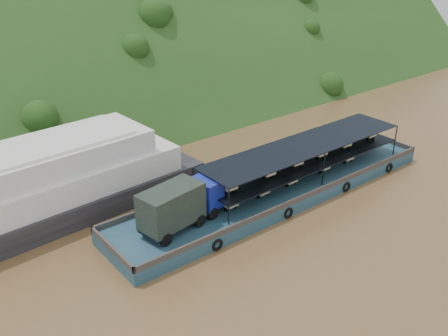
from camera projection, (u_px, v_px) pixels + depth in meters
ground at (260, 204)px, 46.95m from camera, size 160.00×160.00×0.00m
hillside at (94, 107)px, 72.39m from camera, size 140.00×39.60×39.60m
cargo_barge at (267, 190)px, 46.82m from camera, size 35.00×7.18×5.04m
passenger_ferry at (18, 194)px, 42.47m from camera, size 34.58×10.69×6.91m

